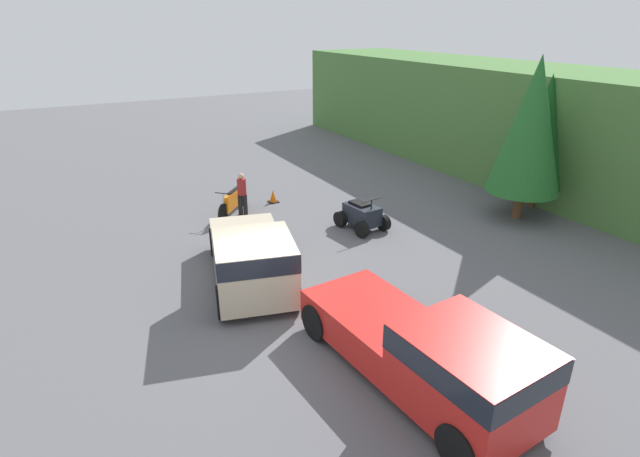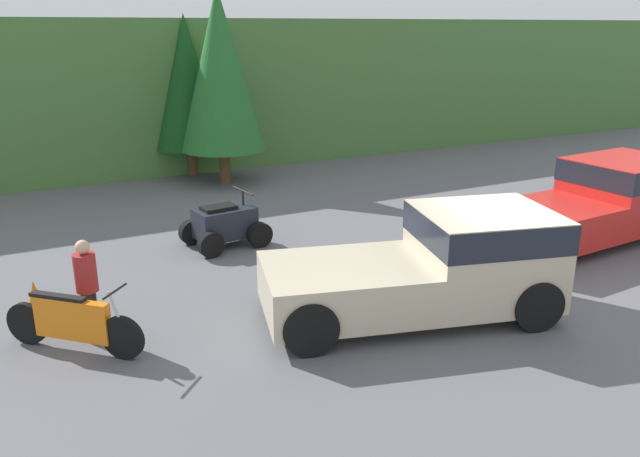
% 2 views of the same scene
% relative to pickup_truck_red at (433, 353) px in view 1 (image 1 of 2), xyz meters
% --- Properties ---
extents(ground_plane, '(80.00, 80.00, 0.00)m').
position_rel_pickup_truck_red_xyz_m(ground_plane, '(-4.41, -1.74, -0.99)').
color(ground_plane, '#5B5B60').
extents(tree_left, '(2.36, 2.36, 5.36)m').
position_rel_pickup_truck_red_xyz_m(tree_left, '(-6.75, 11.20, 2.16)').
color(tree_left, brown).
rests_on(tree_left, ground_plane).
extents(tree_mid_left, '(2.71, 2.71, 6.16)m').
position_rel_pickup_truck_red_xyz_m(tree_mid_left, '(-6.11, 9.61, 2.63)').
color(tree_mid_left, brown).
rests_on(tree_mid_left, ground_plane).
extents(pickup_truck_red, '(5.92, 2.59, 1.87)m').
position_rel_pickup_truck_red_xyz_m(pickup_truck_red, '(0.00, 0.00, 0.00)').
color(pickup_truck_red, red).
rests_on(pickup_truck_red, ground_plane).
extents(pickup_truck_second, '(5.46, 3.35, 1.87)m').
position_rel_pickup_truck_red_xyz_m(pickup_truck_second, '(-5.96, -1.60, -0.00)').
color(pickup_truck_second, beige).
rests_on(pickup_truck_second, ground_plane).
extents(dirt_bike, '(1.88, 1.77, 1.16)m').
position_rel_pickup_truck_red_xyz_m(dirt_bike, '(-11.93, -0.09, -0.50)').
color(dirt_bike, black).
rests_on(dirt_bike, ground_plane).
extents(quad_atv, '(1.98, 1.50, 1.28)m').
position_rel_pickup_truck_red_xyz_m(quad_atv, '(-8.15, 3.62, -0.49)').
color(quad_atv, black).
rests_on(quad_atv, ground_plane).
extents(rider_person, '(0.47, 0.47, 1.72)m').
position_rel_pickup_truck_red_xyz_m(rider_person, '(-11.62, 0.24, -0.06)').
color(rider_person, black).
rests_on(rider_person, ground_plane).
extents(traffic_cone, '(0.42, 0.42, 0.55)m').
position_rel_pickup_truck_red_xyz_m(traffic_cone, '(-12.39, 1.89, -0.74)').
color(traffic_cone, black).
rests_on(traffic_cone, ground_plane).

